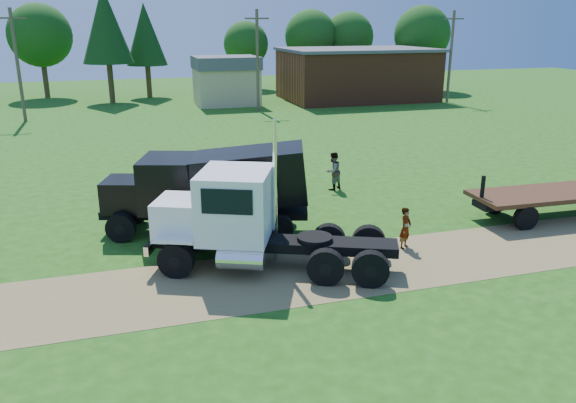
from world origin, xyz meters
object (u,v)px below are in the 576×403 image
object	(u,v)px
orange_pickup	(243,178)
spectator_a	(406,228)
flatbed_trailer	(562,196)
white_semi_tractor	(239,219)
black_dump_truck	(213,185)

from	to	relation	value
orange_pickup	spectator_a	bearing A→B (deg)	-161.64
flatbed_trailer	spectator_a	size ratio (longest dim) A/B	5.20
white_semi_tractor	spectator_a	xyz separation A→B (m)	(6.11, -0.21, -0.91)
white_semi_tractor	orange_pickup	xyz separation A→B (m)	(1.97, 8.34, -0.95)
orange_pickup	flatbed_trailer	bearing A→B (deg)	-128.30
white_semi_tractor	spectator_a	world-z (taller)	white_semi_tractor
black_dump_truck	flatbed_trailer	bearing A→B (deg)	8.02
white_semi_tractor	spectator_a	size ratio (longest dim) A/B	5.31
white_semi_tractor	black_dump_truck	world-z (taller)	white_semi_tractor
black_dump_truck	orange_pickup	distance (m)	5.53
black_dump_truck	spectator_a	bearing A→B (deg)	-12.39
flatbed_trailer	spectator_a	distance (m)	8.14
white_semi_tractor	orange_pickup	distance (m)	8.62
white_semi_tractor	flatbed_trailer	size ratio (longest dim) A/B	1.02
white_semi_tractor	spectator_a	distance (m)	6.18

